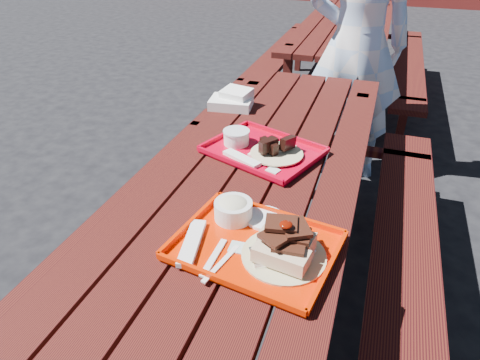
{
  "coord_description": "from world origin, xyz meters",
  "views": [
    {
      "loc": [
        0.38,
        -1.26,
        1.55
      ],
      "look_at": [
        0.0,
        -0.15,
        0.82
      ],
      "focal_mm": 32.0,
      "sensor_mm": 36.0,
      "label": 1
    }
  ],
  "objects_px": {
    "picnic_table_far": "(344,43)",
    "person": "(357,46)",
    "picnic_table_near": "(253,218)",
    "near_tray": "(258,236)",
    "far_tray": "(261,149)"
  },
  "relations": [
    {
      "from": "picnic_table_far",
      "to": "far_tray",
      "type": "xyz_separation_m",
      "value": [
        -0.02,
        -2.63,
        0.21
      ]
    },
    {
      "from": "person",
      "to": "picnic_table_far",
      "type": "bearing_deg",
      "value": -93.22
    },
    {
      "from": "picnic_table_near",
      "to": "picnic_table_far",
      "type": "bearing_deg",
      "value": 90.0
    },
    {
      "from": "near_tray",
      "to": "picnic_table_far",
      "type": "bearing_deg",
      "value": 92.28
    },
    {
      "from": "far_tray",
      "to": "person",
      "type": "distance_m",
      "value": 1.32
    },
    {
      "from": "picnic_table_near",
      "to": "picnic_table_far",
      "type": "height_order",
      "value": "same"
    },
    {
      "from": "picnic_table_far",
      "to": "far_tray",
      "type": "bearing_deg",
      "value": -90.53
    },
    {
      "from": "picnic_table_far",
      "to": "person",
      "type": "relative_size",
      "value": 1.37
    },
    {
      "from": "picnic_table_far",
      "to": "person",
      "type": "distance_m",
      "value": 1.38
    },
    {
      "from": "picnic_table_near",
      "to": "far_tray",
      "type": "bearing_deg",
      "value": 98.07
    },
    {
      "from": "picnic_table_near",
      "to": "far_tray",
      "type": "distance_m",
      "value": 0.27
    },
    {
      "from": "far_tray",
      "to": "near_tray",
      "type": "bearing_deg",
      "value": -74.23
    },
    {
      "from": "picnic_table_near",
      "to": "far_tray",
      "type": "height_order",
      "value": "far_tray"
    },
    {
      "from": "picnic_table_near",
      "to": "near_tray",
      "type": "relative_size",
      "value": 4.98
    },
    {
      "from": "picnic_table_near",
      "to": "near_tray",
      "type": "height_order",
      "value": "near_tray"
    }
  ]
}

